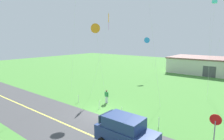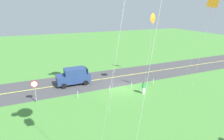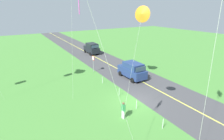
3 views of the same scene
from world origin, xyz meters
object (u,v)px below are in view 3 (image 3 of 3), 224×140
at_px(car_parked_east_far, 92,48).
at_px(stop_sign, 93,61).
at_px(kite_red_low, 142,15).
at_px(person_adult_near, 123,110).
at_px(car_suv_foreground, 132,70).

distance_m(car_parked_east_far, stop_sign, 11.39).
bearing_deg(kite_red_low, person_adult_near, 26.25).
relative_size(person_adult_near, kite_red_low, 0.17).
bearing_deg(car_suv_foreground, car_parked_east_far, -3.39).
distance_m(car_parked_east_far, person_adult_near, 23.54).
relative_size(car_suv_foreground, kite_red_low, 0.47).
relative_size(car_parked_east_far, kite_red_low, 0.47).
bearing_deg(stop_sign, car_parked_east_far, -23.18).
bearing_deg(stop_sign, car_suv_foreground, -144.05).
bearing_deg(car_parked_east_far, kite_red_low, 164.15).
relative_size(car_suv_foreground, car_parked_east_far, 1.00).
distance_m(car_suv_foreground, stop_sign, 6.11).
height_order(stop_sign, person_adult_near, stop_sign).
height_order(car_parked_east_far, kite_red_low, kite_red_low).
distance_m(car_suv_foreground, person_adult_near, 9.46).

